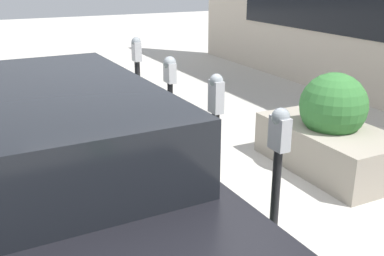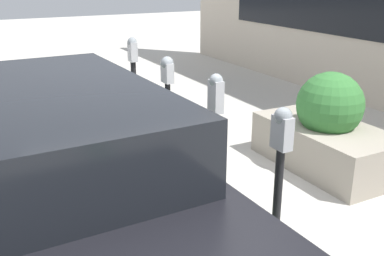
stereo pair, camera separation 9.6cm
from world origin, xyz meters
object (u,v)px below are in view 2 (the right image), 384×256
parking_meter_second (280,162)px  parking_meter_farthest (134,76)px  parking_meter_middle (215,124)px  parking_meter_fourth (168,90)px  parked_car_front (33,171)px  planter_box (327,132)px

parking_meter_second → parking_meter_farthest: parking_meter_farthest is taller
parking_meter_middle → parking_meter_fourth: bearing=-2.0°
parking_meter_middle → parking_meter_farthest: parking_meter_farthest is taller
parked_car_front → parking_meter_farthest: bearing=-39.3°
parking_meter_fourth → parked_car_front: (-1.12, 1.66, -0.18)m
planter_box → parking_meter_middle: bearing=98.1°
parking_meter_farthest → planter_box: (-1.84, -1.65, -0.46)m
parking_meter_middle → parked_car_front: bearing=90.1°
parking_meter_second → parking_meter_farthest: (3.07, -0.04, 0.02)m
parking_meter_second → parking_meter_farthest: size_ratio=0.92×
parking_meter_second → planter_box: (1.22, -1.69, -0.44)m
parking_meter_fourth → planter_box: (-0.88, -1.61, -0.49)m
parking_meter_fourth → parking_meter_middle: bearing=178.0°
parking_meter_farthest → parking_meter_middle: bearing=179.9°
planter_box → parked_car_front: bearing=94.2°
parking_meter_second → planter_box: 2.13m
parking_meter_second → parking_meter_middle: size_ratio=0.97×
parking_meter_farthest → planter_box: bearing=-138.2°
parking_meter_middle → parking_meter_fourth: parking_meter_middle is taller
parking_meter_middle → parking_meter_farthest: size_ratio=0.95×
parking_meter_second → parking_meter_farthest: 3.07m
parking_meter_middle → parked_car_front: size_ratio=0.28×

